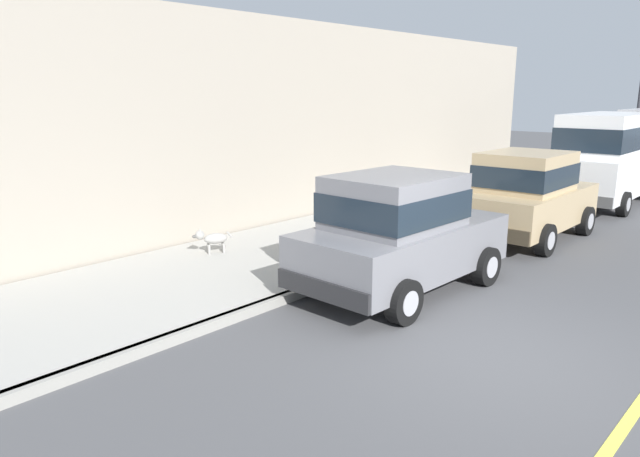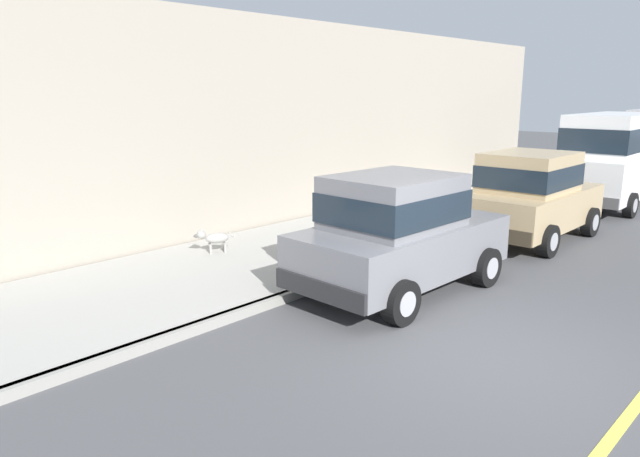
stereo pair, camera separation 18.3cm
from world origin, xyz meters
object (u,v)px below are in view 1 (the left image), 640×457
(street_lamp, at_px, (640,97))
(car_grey_hatchback, at_px, (399,232))
(car_tan_hatchback, at_px, (527,194))
(car_white_van, at_px, (606,154))
(dog_grey, at_px, (212,238))

(street_lamp, bearing_deg, car_grey_hatchback, -85.90)
(car_tan_hatchback, bearing_deg, car_grey_hatchback, -91.10)
(car_white_van, bearing_deg, car_grey_hatchback, -90.24)
(car_tan_hatchback, xyz_separation_m, car_white_van, (-0.05, 5.42, 0.42))
(street_lamp, bearing_deg, dog_grey, -96.69)
(car_tan_hatchback, bearing_deg, street_lamp, 95.85)
(car_grey_hatchback, xyz_separation_m, car_white_van, (0.04, 10.07, 0.42))
(car_grey_hatchback, xyz_separation_m, car_tan_hatchback, (0.09, 4.65, 0.00))
(car_tan_hatchback, xyz_separation_m, street_lamp, (-1.41, 13.78, 1.93))
(car_tan_hatchback, relative_size, dog_grey, 5.53)
(car_tan_hatchback, bearing_deg, car_white_van, 90.49)
(car_grey_hatchback, xyz_separation_m, street_lamp, (-1.32, 18.43, 1.93))
(dog_grey, bearing_deg, car_tan_hatchback, 56.36)
(car_grey_hatchback, distance_m, street_lamp, 18.57)
(street_lamp, bearing_deg, car_tan_hatchback, -84.15)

